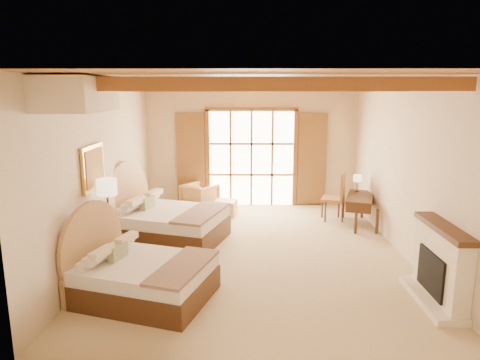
{
  "coord_description": "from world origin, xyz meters",
  "views": [
    {
      "loc": [
        -0.19,
        -7.74,
        2.98
      ],
      "look_at": [
        -0.27,
        0.2,
        1.35
      ],
      "focal_mm": 32.0,
      "sensor_mm": 36.0,
      "label": 1
    }
  ],
  "objects_px": {
    "nightstand": "(111,253)",
    "armchair": "(200,197)",
    "bed_near": "(135,274)",
    "bed_far": "(162,220)",
    "desk": "(359,209)"
  },
  "relations": [
    {
      "from": "nightstand",
      "to": "armchair",
      "type": "distance_m",
      "value": 3.89
    },
    {
      "from": "bed_near",
      "to": "armchair",
      "type": "height_order",
      "value": "bed_near"
    },
    {
      "from": "bed_far",
      "to": "armchair",
      "type": "relative_size",
      "value": 3.33
    },
    {
      "from": "armchair",
      "to": "desk",
      "type": "relative_size",
      "value": 0.55
    },
    {
      "from": "bed_far",
      "to": "nightstand",
      "type": "height_order",
      "value": "bed_far"
    },
    {
      "from": "bed_far",
      "to": "bed_near",
      "type": "bearing_deg",
      "value": -70.92
    },
    {
      "from": "bed_near",
      "to": "nightstand",
      "type": "height_order",
      "value": "bed_near"
    },
    {
      "from": "bed_near",
      "to": "desk",
      "type": "xyz_separation_m",
      "value": [
        4.21,
        3.56,
        0.0
      ]
    },
    {
      "from": "bed_far",
      "to": "armchair",
      "type": "xyz_separation_m",
      "value": [
        0.54,
        2.27,
        -0.07
      ]
    },
    {
      "from": "bed_far",
      "to": "armchair",
      "type": "height_order",
      "value": "bed_far"
    },
    {
      "from": "armchair",
      "to": "desk",
      "type": "xyz_separation_m",
      "value": [
        3.75,
        -1.22,
        0.02
      ]
    },
    {
      "from": "bed_far",
      "to": "desk",
      "type": "xyz_separation_m",
      "value": [
        4.29,
        1.05,
        -0.05
      ]
    },
    {
      "from": "nightstand",
      "to": "armchair",
      "type": "height_order",
      "value": "armchair"
    },
    {
      "from": "bed_far",
      "to": "desk",
      "type": "relative_size",
      "value": 1.84
    },
    {
      "from": "bed_far",
      "to": "armchair",
      "type": "distance_m",
      "value": 2.34
    }
  ]
}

